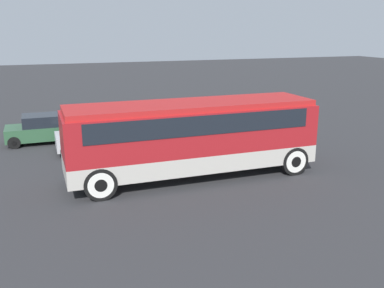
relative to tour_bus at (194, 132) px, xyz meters
The scene contains 5 objects.
ground_plane 1.81m from the tour_bus, behind, with size 120.00×120.00×0.00m, color #2D2D30.
tour_bus is the anchor object (origin of this frame).
parked_car_near 9.26m from the tour_bus, 124.19° to the left, with size 4.29×1.81×1.45m.
parked_car_mid 8.04m from the tour_bus, 57.13° to the left, with size 4.47×1.90×1.41m.
parked_car_far 5.92m from the tour_bus, 118.27° to the left, with size 4.50×1.82×1.37m.
Camera 1 is at (-5.52, -15.04, 5.68)m, focal length 40.00 mm.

